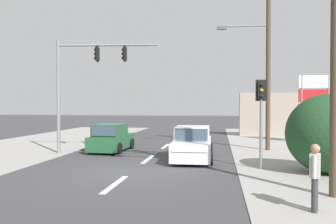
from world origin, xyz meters
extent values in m
plane|color=#3A3A3D|center=(0.00, 0.00, 0.00)|extent=(140.00, 140.00, 0.00)
cube|color=silver|center=(0.00, -2.00, 0.00)|extent=(0.20, 2.40, 0.01)
cube|color=silver|center=(0.00, 3.00, 0.00)|extent=(0.20, 2.40, 0.01)
cube|color=silver|center=(0.00, 8.00, 0.00)|extent=(0.20, 2.40, 0.01)
cylinder|color=#4C3D2B|center=(6.45, -2.52, 4.89)|extent=(0.26, 0.26, 9.77)
cylinder|color=#4C3D2B|center=(6.04, 7.04, 4.89)|extent=(0.26, 0.26, 9.78)
cylinder|color=slate|center=(4.74, 6.98, 7.04)|extent=(2.60, 0.21, 0.09)
cube|color=#595B60|center=(3.44, 6.92, 6.97)|extent=(0.57, 0.31, 0.18)
cylinder|color=slate|center=(-5.09, 4.10, 3.00)|extent=(0.18, 0.18, 6.00)
cylinder|color=slate|center=(-2.51, 4.41, 5.70)|extent=(5.18, 0.72, 0.11)
cube|color=black|center=(-3.03, 4.35, 5.25)|extent=(0.23, 0.28, 0.68)
cube|color=black|center=(-3.03, 4.35, 5.25)|extent=(0.09, 0.44, 0.84)
sphere|color=red|center=(-3.14, 4.33, 5.47)|extent=(0.13, 0.13, 0.13)
sphere|color=black|center=(-3.14, 4.33, 5.25)|extent=(0.13, 0.13, 0.13)
sphere|color=black|center=(-3.14, 4.33, 5.03)|extent=(0.13, 0.13, 0.13)
cube|color=black|center=(-1.58, 4.52, 5.25)|extent=(0.23, 0.28, 0.68)
cube|color=black|center=(-1.58, 4.52, 5.25)|extent=(0.09, 0.44, 0.84)
sphere|color=red|center=(-1.70, 4.50, 5.47)|extent=(0.13, 0.13, 0.13)
sphere|color=black|center=(-1.70, 4.50, 5.25)|extent=(0.13, 0.13, 0.13)
sphere|color=black|center=(-1.70, 4.50, 5.03)|extent=(0.13, 0.13, 0.13)
cylinder|color=slate|center=(4.95, 1.24, 1.40)|extent=(0.12, 0.12, 2.80)
cube|color=black|center=(4.95, 1.24, 3.14)|extent=(0.26, 0.20, 0.68)
cube|color=black|center=(4.95, 1.24, 3.14)|extent=(0.44, 0.04, 0.84)
sphere|color=black|center=(4.95, 1.12, 3.36)|extent=(0.13, 0.13, 0.13)
sphere|color=orange|center=(4.95, 1.12, 3.14)|extent=(0.13, 0.13, 0.13)
sphere|color=black|center=(4.95, 1.12, 2.92)|extent=(0.13, 0.13, 0.13)
cylinder|color=slate|center=(8.80, 11.06, 2.30)|extent=(0.16, 0.16, 4.60)
cylinder|color=slate|center=(10.50, 11.06, 2.30)|extent=(0.16, 0.16, 4.60)
cube|color=silver|center=(9.65, 11.06, 4.15)|extent=(2.10, 0.14, 0.84)
cube|color=red|center=(9.65, 11.06, 3.20)|extent=(2.10, 0.14, 0.84)
cube|color=#1E4793|center=(9.65, 11.06, 2.25)|extent=(2.10, 0.14, 0.84)
ellipsoid|color=#1E4223|center=(7.34, 0.81, 1.49)|extent=(3.11, 2.80, 2.98)
cube|color=#A39384|center=(11.00, 16.00, 1.80)|extent=(12.00, 1.00, 3.60)
cube|color=#235633|center=(-2.62, 5.47, 0.51)|extent=(1.68, 3.64, 0.76)
cube|color=#235633|center=(-2.63, 5.17, 1.21)|extent=(1.52, 1.93, 0.64)
cube|color=#384756|center=(-2.60, 6.14, 1.21)|extent=(1.36, 0.09, 0.54)
cube|color=#384756|center=(-2.65, 4.20, 1.21)|extent=(1.33, 0.09, 0.51)
cube|color=white|center=(-2.58, 7.29, 0.68)|extent=(1.36, 0.07, 0.14)
cylinder|color=black|center=(-3.39, 6.60, 0.30)|extent=(0.19, 0.60, 0.60)
cylinder|color=black|center=(-1.79, 6.57, 0.30)|extent=(0.19, 0.60, 0.60)
cylinder|color=black|center=(-3.45, 4.37, 0.30)|extent=(0.19, 0.60, 0.60)
cylinder|color=black|center=(-1.85, 4.34, 0.30)|extent=(0.19, 0.60, 0.60)
cube|color=silver|center=(2.08, 3.21, 0.54)|extent=(1.80, 4.24, 0.80)
cube|color=silver|center=(2.08, 3.26, 1.25)|extent=(1.60, 1.94, 0.62)
cube|color=#384756|center=(2.10, 2.29, 1.25)|extent=(1.44, 0.09, 0.53)
cube|color=#384756|center=(2.05, 4.23, 1.25)|extent=(1.41, 0.09, 0.50)
cube|color=white|center=(2.13, 1.09, 0.72)|extent=(1.45, 0.07, 0.14)
cylinder|color=black|center=(2.96, 1.93, 0.32)|extent=(0.20, 0.64, 0.64)
cylinder|color=black|center=(1.26, 1.89, 0.32)|extent=(0.20, 0.64, 0.64)
cylinder|color=black|center=(2.90, 4.53, 0.32)|extent=(0.20, 0.64, 0.64)
cylinder|color=black|center=(1.20, 4.49, 0.32)|extent=(0.20, 0.64, 0.64)
cylinder|color=#333338|center=(5.58, -3.86, 0.42)|extent=(0.14, 0.14, 0.84)
cylinder|color=#333338|center=(5.52, -4.03, 0.42)|extent=(0.14, 0.14, 0.84)
cube|color=#B7B2AD|center=(5.55, -3.94, 1.12)|extent=(0.33, 0.41, 0.56)
sphere|color=#9E7051|center=(5.55, -3.94, 1.52)|extent=(0.22, 0.22, 0.22)
cylinder|color=#B7B2AD|center=(5.63, -3.72, 1.12)|extent=(0.09, 0.09, 0.54)
cylinder|color=#B7B2AD|center=(5.47, -4.16, 1.12)|extent=(0.09, 0.09, 0.54)
camera|label=1|loc=(3.31, -12.09, 2.53)|focal=35.00mm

